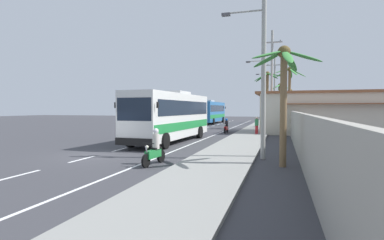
{
  "coord_description": "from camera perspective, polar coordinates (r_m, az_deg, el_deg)",
  "views": [
    {
      "loc": [
        9.61,
        -13.79,
        2.57
      ],
      "look_at": [
        3.19,
        7.37,
        1.7
      ],
      "focal_mm": 27.5,
      "sensor_mm": 36.0,
      "label": 1
    }
  ],
  "objects": [
    {
      "name": "sidewalk_kerb",
      "position": [
        24.08,
        10.11,
        -3.74
      ],
      "size": [
        3.2,
        90.0,
        0.14
      ],
      "primitive_type": "cube",
      "color": "gray",
      "rests_on": "ground"
    },
    {
      "name": "motorcycle_trailing",
      "position": [
        31.04,
        6.66,
        -1.34
      ],
      "size": [
        0.56,
        1.96,
        1.54
      ],
      "color": "black",
      "rests_on": "ground"
    },
    {
      "name": "utility_pole_far",
      "position": [
        45.3,
        15.6,
        5.85
      ],
      "size": [
        3.93,
        0.24,
        10.26
      ],
      "color": "#9E9E99",
      "rests_on": "ground"
    },
    {
      "name": "pedestrian_near_kerb",
      "position": [
        28.83,
        12.44,
        -0.95
      ],
      "size": [
        0.36,
        0.36,
        1.62
      ],
      "rotation": [
        0.0,
        0.0,
        3.67
      ],
      "color": "red",
      "rests_on": "sidewalk_kerb"
    },
    {
      "name": "palm_farthest",
      "position": [
        13.51,
        17.33,
        7.37
      ],
      "size": [
        3.09,
        3.02,
        5.3
      ],
      "color": "brown",
      "rests_on": "ground"
    },
    {
      "name": "palm_nearest",
      "position": [
        53.83,
        16.64,
        4.55
      ],
      "size": [
        3.64,
        3.87,
        6.97
      ],
      "color": "brown",
      "rests_on": "ground"
    },
    {
      "name": "coach_bus_far_lane",
      "position": [
        50.32,
        3.66,
        1.64
      ],
      "size": [
        3.05,
        12.13,
        3.92
      ],
      "color": "#2366A8",
      "rests_on": "ground"
    },
    {
      "name": "roadside_building",
      "position": [
        32.67,
        27.11,
        1.24
      ],
      "size": [
        16.5,
        6.94,
        4.24
      ],
      "color": "beige",
      "rests_on": "ground"
    },
    {
      "name": "motorcycle_beside_bus",
      "position": [
        13.55,
        -7.28,
        -5.81
      ],
      "size": [
        0.56,
        1.96,
        1.66
      ],
      "color": "black",
      "rests_on": "ground"
    },
    {
      "name": "palm_fourth",
      "position": [
        37.63,
        18.37,
        6.03
      ],
      "size": [
        3.68,
        3.73,
        7.6
      ],
      "color": "brown",
      "rests_on": "ground"
    },
    {
      "name": "boundary_wall",
      "position": [
        27.84,
        18.89,
        -0.75
      ],
      "size": [
        0.24,
        60.0,
        2.34
      ],
      "primitive_type": "cube",
      "color": "#9E998E",
      "rests_on": "ground"
    },
    {
      "name": "coach_bus_foreground",
      "position": [
        22.69,
        -4.04,
        0.95
      ],
      "size": [
        3.27,
        11.33,
        3.96
      ],
      "color": "silver",
      "rests_on": "ground"
    },
    {
      "name": "lane_markings",
      "position": [
        29.38,
        2.05,
        -2.76
      ],
      "size": [
        3.59,
        71.0,
        0.01
      ],
      "color": "white",
      "rests_on": "ground"
    },
    {
      "name": "utility_pole_nearest",
      "position": [
        15.54,
        13.51,
        13.17
      ],
      "size": [
        3.19,
        0.24,
        10.49
      ],
      "color": "#9E9E99",
      "rests_on": "ground"
    },
    {
      "name": "palm_second",
      "position": [
        40.28,
        18.47,
        3.78
      ],
      "size": [
        3.16,
        3.39,
        5.14
      ],
      "color": "brown",
      "rests_on": "ground"
    },
    {
      "name": "ground_plane",
      "position": [
        17.0,
        -17.91,
        -6.55
      ],
      "size": [
        160.0,
        160.0,
        0.0
      ],
      "primitive_type": "plane",
      "color": "#3A3A3F"
    },
    {
      "name": "utility_pole_mid",
      "position": [
        30.36,
        15.06,
        7.55
      ],
      "size": [
        3.51,
        0.24,
        10.25
      ],
      "color": "#9E9E99",
      "rests_on": "ground"
    },
    {
      "name": "palm_third",
      "position": [
        38.24,
        14.4,
        5.8
      ],
      "size": [
        3.58,
        3.53,
        7.23
      ],
      "color": "brown",
      "rests_on": "ground"
    }
  ]
}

